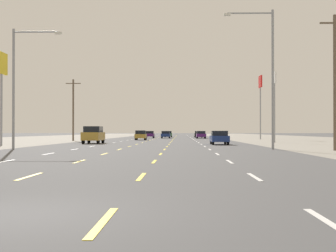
# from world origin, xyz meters

# --- Properties ---
(ground_plane) EXTENTS (572.00, 572.00, 0.00)m
(ground_plane) POSITION_xyz_m (0.00, 66.00, 0.00)
(ground_plane) COLOR #4C4C4F
(lot_apron_left) EXTENTS (28.00, 440.00, 0.01)m
(lot_apron_left) POSITION_xyz_m (-24.75, 66.00, 0.00)
(lot_apron_left) COLOR gray
(lot_apron_left) RESTS_ON ground
(lot_apron_right) EXTENTS (28.00, 440.00, 0.01)m
(lot_apron_right) POSITION_xyz_m (24.75, 66.00, 0.00)
(lot_apron_right) COLOR gray
(lot_apron_right) RESTS_ON ground
(lane_markings) EXTENTS (10.64, 227.60, 0.01)m
(lane_markings) POSITION_xyz_m (0.00, 104.50, 0.01)
(lane_markings) COLOR white
(lane_markings) RESTS_ON ground
(signal_span_wire) EXTENTS (25.51, 0.52, 8.56)m
(signal_span_wire) POSITION_xyz_m (0.01, 6.68, 5.19)
(signal_span_wire) COLOR brown
(signal_span_wire) RESTS_ON ground
(sedan_far_right_nearest) EXTENTS (1.80, 4.50, 1.46)m
(sedan_far_right_nearest) POSITION_xyz_m (7.11, 43.50, 0.76)
(sedan_far_right_nearest) COLOR navy
(sedan_far_right_nearest) RESTS_ON ground
(suv_far_left_near) EXTENTS (1.98, 4.90, 1.98)m
(suv_far_left_near) POSITION_xyz_m (-7.07, 47.79, 1.03)
(suv_far_left_near) COLOR #B28C33
(suv_far_left_near) RESTS_ON ground
(hatchback_inner_left_mid) EXTENTS (1.72, 3.90, 1.54)m
(hatchback_inner_left_mid) POSITION_xyz_m (-3.42, 70.41, 0.78)
(hatchback_inner_left_mid) COLOR #B28C33
(hatchback_inner_left_mid) RESTS_ON ground
(sedan_far_right_midfar) EXTENTS (1.80, 4.50, 1.46)m
(sedan_far_right_midfar) POSITION_xyz_m (7.02, 86.39, 0.76)
(sedan_far_right_midfar) COLOR #4C196B
(sedan_far_right_midfar) RESTS_ON ground
(sedan_center_turn_far) EXTENTS (1.80, 4.50, 1.46)m
(sedan_center_turn_far) POSITION_xyz_m (0.05, 89.92, 0.76)
(sedan_center_turn_far) COLOR navy
(sedan_center_turn_far) RESTS_ON ground
(sedan_inner_left_farther) EXTENTS (1.80, 4.50, 1.46)m
(sedan_inner_left_farther) POSITION_xyz_m (-3.39, 93.66, 0.76)
(sedan_inner_left_farther) COLOR #4C196B
(sedan_inner_left_farther) RESTS_ON ground
(sedan_far_right_farthest) EXTENTS (1.80, 4.50, 1.46)m
(sedan_far_right_farthest) POSITION_xyz_m (7.10, 101.70, 0.76)
(sedan_far_right_farthest) COLOR black
(sedan_far_right_farthest) RESTS_ON ground
(sedan_center_turn_distant_a) EXTENTS (1.80, 4.50, 1.46)m
(sedan_center_turn_distant_a) POSITION_xyz_m (0.13, 106.60, 0.76)
(sedan_center_turn_distant_a) COLOR #235B2D
(sedan_center_turn_distant_a) RESTS_ON ground
(pole_sign_left_row_1) EXTENTS (0.24, 2.76, 9.17)m
(pole_sign_left_row_1) POSITION_xyz_m (-14.54, 38.96, 7.21)
(pole_sign_left_row_1) COLOR gray
(pole_sign_left_row_1) RESTS_ON ground
(pole_sign_right_row_1) EXTENTS (0.24, 1.86, 8.90)m
(pole_sign_right_row_1) POSITION_xyz_m (14.85, 53.46, 6.59)
(pole_sign_right_row_1) COLOR gray
(pole_sign_right_row_1) RESTS_ON ground
(pole_sign_right_row_2) EXTENTS (0.24, 2.55, 11.10)m
(pole_sign_right_row_2) POSITION_xyz_m (16.97, 76.94, 8.64)
(pole_sign_right_row_2) COLOR gray
(pole_sign_right_row_2) RESTS_ON ground
(streetlight_left_row_0) EXTENTS (3.89, 0.26, 9.48)m
(streetlight_left_row_0) POSITION_xyz_m (-9.76, 29.74, 5.48)
(streetlight_left_row_0) COLOR gray
(streetlight_left_row_0) RESTS_ON ground
(streetlight_right_row_0) EXTENTS (3.88, 0.26, 10.86)m
(streetlight_right_row_0) POSITION_xyz_m (9.81, 29.74, 6.19)
(streetlight_right_row_0) COLOR gray
(streetlight_right_row_0) RESTS_ON ground
(utility_pole_right_row_0) EXTENTS (2.20, 0.26, 9.96)m
(utility_pole_right_row_0) POSITION_xyz_m (14.29, 27.71, 5.17)
(utility_pole_right_row_0) COLOR brown
(utility_pole_right_row_0) RESTS_ON ground
(utility_pole_left_row_1) EXTENTS (2.20, 0.26, 9.09)m
(utility_pole_left_row_1) POSITION_xyz_m (-12.86, 63.32, 4.74)
(utility_pole_left_row_1) COLOR brown
(utility_pole_left_row_1) RESTS_ON ground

